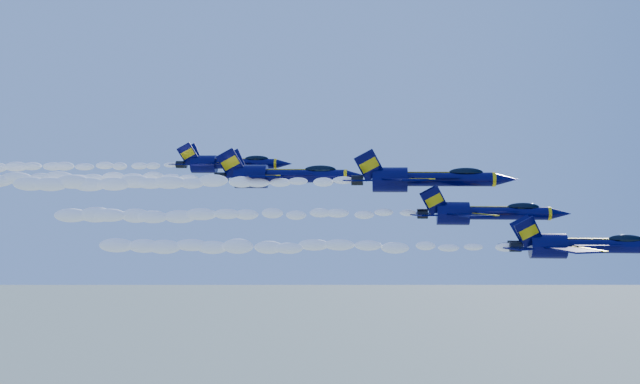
# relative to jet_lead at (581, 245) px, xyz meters

# --- Properties ---
(jet_lead) EXTENTS (16.44, 13.48, 6.11)m
(jet_lead) POSITION_rel_jet_lead_xyz_m (0.00, 0.00, 0.00)
(jet_lead) COLOR #050437
(smoke_trail_jet_lead) EXTENTS (42.98, 1.83, 1.65)m
(smoke_trail_jet_lead) POSITION_rel_jet_lead_xyz_m (-28.52, 0.00, -0.40)
(smoke_trail_jet_lead) COLOR white
(jet_second) EXTENTS (16.97, 13.92, 6.31)m
(jet_second) POSITION_rel_jet_lead_xyz_m (-8.62, 8.04, 2.78)
(jet_second) COLOR #050437
(smoke_trail_jet_second) EXTENTS (42.98, 1.89, 1.70)m
(smoke_trail_jet_second) POSITION_rel_jet_lead_xyz_m (-37.37, 8.04, 2.37)
(smoke_trail_jet_second) COLOR white
(jet_third) EXTENTS (19.70, 16.16, 7.32)m
(jet_third) POSITION_rel_jet_lead_xyz_m (-15.13, 13.15, 6.55)
(jet_third) COLOR #050437
(smoke_trail_jet_third) EXTENTS (42.98, 2.20, 1.98)m
(smoke_trail_jet_third) POSITION_rel_jet_lead_xyz_m (-45.05, 13.15, 6.12)
(smoke_trail_jet_third) COLOR white
(jet_fourth) EXTENTS (20.03, 16.43, 7.44)m
(jet_fourth) POSITION_rel_jet_lead_xyz_m (-33.31, 19.47, 6.92)
(jet_fourth) COLOR #050437
(smoke_trail_jet_fourth) EXTENTS (42.98, 2.23, 2.01)m
(smoke_trail_jet_fourth) POSITION_rel_jet_lead_xyz_m (-63.37, 19.47, 6.48)
(smoke_trail_jet_fourth) COLOR white
(jet_fifth) EXTENTS (16.88, 13.85, 6.27)m
(jet_fifth) POSITION_rel_jet_lead_xyz_m (-42.61, 28.24, 8.66)
(jet_fifth) COLOR #050437
(smoke_trail_jet_fifth) EXTENTS (42.98, 1.88, 1.69)m
(smoke_trail_jet_fifth) POSITION_rel_jet_lead_xyz_m (-71.31, 28.24, 8.25)
(smoke_trail_jet_fifth) COLOR white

